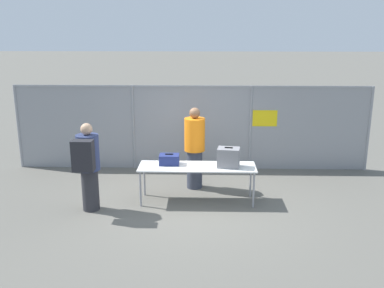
% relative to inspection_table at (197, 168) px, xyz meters
% --- Properties ---
extents(ground_plane, '(120.00, 120.00, 0.00)m').
position_rel_inspection_table_xyz_m(ground_plane, '(-0.17, -0.15, -0.70)').
color(ground_plane, '#605E56').
extents(fence_section, '(8.76, 0.07, 2.10)m').
position_rel_inspection_table_xyz_m(fence_section, '(-0.16, 2.14, 0.40)').
color(fence_section, gray).
rests_on(fence_section, ground_plane).
extents(inspection_table, '(2.35, 0.70, 0.75)m').
position_rel_inspection_table_xyz_m(inspection_table, '(0.00, 0.00, 0.00)').
color(inspection_table, silver).
rests_on(inspection_table, ground_plane).
extents(suitcase_navy, '(0.41, 0.30, 0.23)m').
position_rel_inspection_table_xyz_m(suitcase_navy, '(-0.57, 0.11, 0.15)').
color(suitcase_navy, navy).
rests_on(suitcase_navy, inspection_table).
extents(suitcase_grey, '(0.47, 0.38, 0.41)m').
position_rel_inspection_table_xyz_m(suitcase_grey, '(0.62, -0.02, 0.24)').
color(suitcase_grey, slate).
rests_on(suitcase_grey, inspection_table).
extents(traveler_hooded, '(0.43, 0.66, 1.73)m').
position_rel_inspection_table_xyz_m(traveler_hooded, '(-2.06, -0.54, 0.25)').
color(traveler_hooded, '#2D2D33').
rests_on(traveler_hooded, ground_plane).
extents(security_worker_near, '(0.45, 0.45, 1.80)m').
position_rel_inspection_table_xyz_m(security_worker_near, '(-0.07, 0.78, 0.23)').
color(security_worker_near, '#383D4C').
rests_on(security_worker_near, ground_plane).
extents(utility_trailer, '(4.19, 2.15, 0.68)m').
position_rel_inspection_table_xyz_m(utility_trailer, '(0.48, 4.12, -0.30)').
color(utility_trailer, '#4C6B47').
rests_on(utility_trailer, ground_plane).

